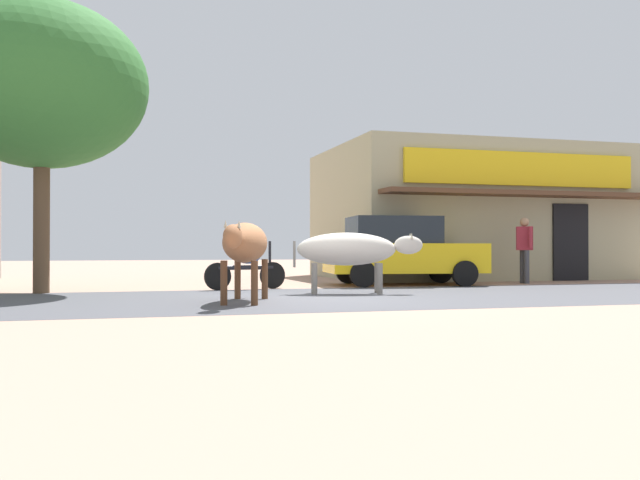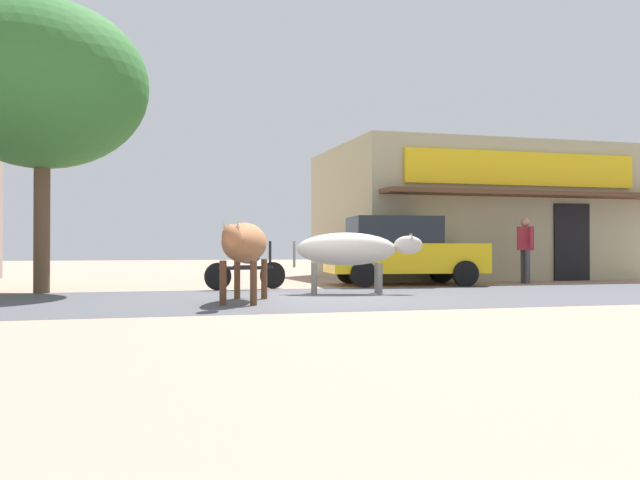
{
  "view_description": "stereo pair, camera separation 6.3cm",
  "coord_description": "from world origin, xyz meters",
  "px_view_note": "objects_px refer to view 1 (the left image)",
  "views": [
    {
      "loc": [
        -3.38,
        -12.28,
        0.9
      ],
      "look_at": [
        0.67,
        1.68,
        1.06
      ],
      "focal_mm": 40.09,
      "sensor_mm": 36.0,
      "label": 1
    },
    {
      "loc": [
        -3.32,
        -12.3,
        0.9
      ],
      "look_at": [
        0.67,
        1.68,
        1.06
      ],
      "focal_mm": 40.09,
      "sensor_mm": 36.0,
      "label": 2
    }
  ],
  "objects_px": {
    "roadside_tree": "(42,85)",
    "parked_hatchback_car": "(401,250)",
    "parked_motorcycle": "(247,268)",
    "cow_far_dark": "(350,250)",
    "pedestrian_by_shop": "(524,245)",
    "cow_near_brown": "(245,244)"
  },
  "relations": [
    {
      "from": "parked_motorcycle",
      "to": "cow_far_dark",
      "type": "height_order",
      "value": "cow_far_dark"
    },
    {
      "from": "parked_hatchback_car",
      "to": "cow_near_brown",
      "type": "distance_m",
      "value": 6.31
    },
    {
      "from": "roadside_tree",
      "to": "parked_hatchback_car",
      "type": "height_order",
      "value": "roadside_tree"
    },
    {
      "from": "parked_hatchback_car",
      "to": "pedestrian_by_shop",
      "type": "height_order",
      "value": "pedestrian_by_shop"
    },
    {
      "from": "parked_motorcycle",
      "to": "pedestrian_by_shop",
      "type": "xyz_separation_m",
      "value": [
        7.18,
        0.62,
        0.51
      ]
    },
    {
      "from": "cow_near_brown",
      "to": "pedestrian_by_shop",
      "type": "distance_m",
      "value": 8.92
    },
    {
      "from": "parked_hatchback_car",
      "to": "parked_motorcycle",
      "type": "height_order",
      "value": "parked_hatchback_car"
    },
    {
      "from": "roadside_tree",
      "to": "parked_hatchback_car",
      "type": "distance_m",
      "value": 8.71
    },
    {
      "from": "parked_hatchback_car",
      "to": "cow_near_brown",
      "type": "bearing_deg",
      "value": -136.43
    },
    {
      "from": "parked_hatchback_car",
      "to": "parked_motorcycle",
      "type": "bearing_deg",
      "value": -169.05
    },
    {
      "from": "parked_hatchback_car",
      "to": "pedestrian_by_shop",
      "type": "bearing_deg",
      "value": -2.37
    },
    {
      "from": "parked_hatchback_car",
      "to": "parked_motorcycle",
      "type": "distance_m",
      "value": 3.97
    },
    {
      "from": "parked_motorcycle",
      "to": "cow_far_dark",
      "type": "xyz_separation_m",
      "value": [
        1.69,
        -1.97,
        0.4
      ]
    },
    {
      "from": "roadside_tree",
      "to": "parked_motorcycle",
      "type": "height_order",
      "value": "roadside_tree"
    },
    {
      "from": "cow_near_brown",
      "to": "cow_far_dark",
      "type": "distance_m",
      "value": 2.88
    },
    {
      "from": "cow_near_brown",
      "to": "roadside_tree",
      "type": "bearing_deg",
      "value": 134.94
    },
    {
      "from": "parked_motorcycle",
      "to": "pedestrian_by_shop",
      "type": "relative_size",
      "value": 1.11
    },
    {
      "from": "pedestrian_by_shop",
      "to": "roadside_tree",
      "type": "bearing_deg",
      "value": -176.18
    },
    {
      "from": "cow_far_dark",
      "to": "parked_motorcycle",
      "type": "bearing_deg",
      "value": 130.65
    },
    {
      "from": "roadside_tree",
      "to": "parked_motorcycle",
      "type": "distance_m",
      "value": 5.52
    },
    {
      "from": "roadside_tree",
      "to": "cow_far_dark",
      "type": "relative_size",
      "value": 2.31
    },
    {
      "from": "cow_far_dark",
      "to": "pedestrian_by_shop",
      "type": "relative_size",
      "value": 1.51
    }
  ]
}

